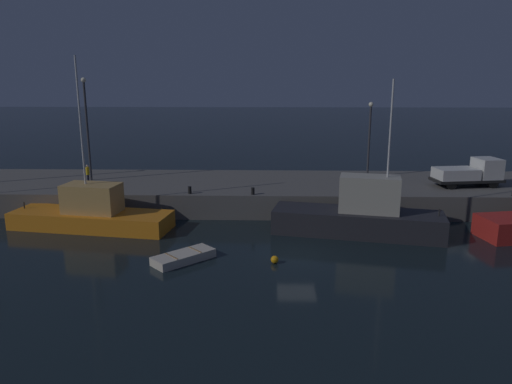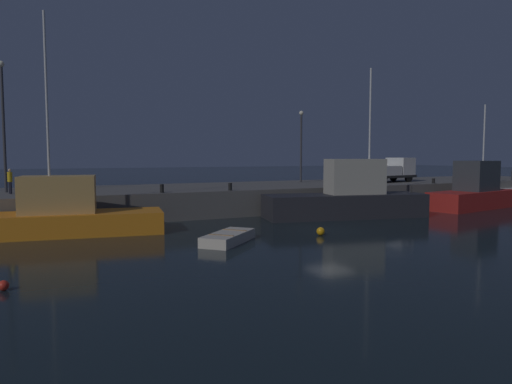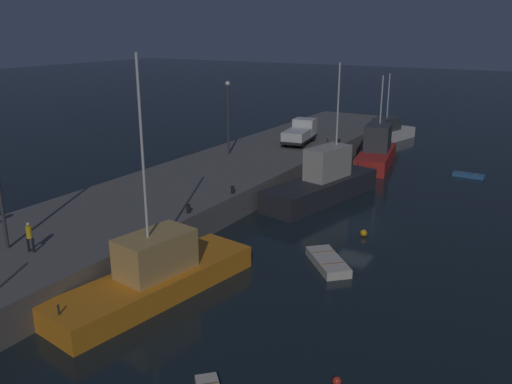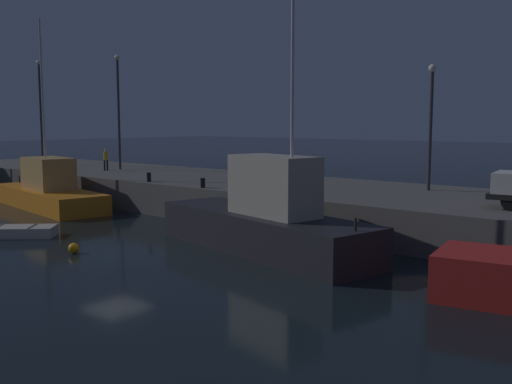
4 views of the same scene
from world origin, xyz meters
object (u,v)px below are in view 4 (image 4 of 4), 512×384
(bollard_east, at_px, (203,183))
(mooring_buoy_near, at_px, (74,248))
(dinghy_red_small, at_px, (15,232))
(lamp_post_central, at_px, (431,116))
(fishing_boat_orange, at_px, (266,221))
(lamp_post_west, at_px, (40,105))
(lamp_post_east, at_px, (118,104))
(dockworker, at_px, (106,158))
(bollard_central, at_px, (149,177))
(fishing_boat_white, at_px, (48,191))

(bollard_east, bearing_deg, mooring_buoy_near, -80.30)
(dinghy_red_small, height_order, lamp_post_central, lamp_post_central)
(fishing_boat_orange, bearing_deg, lamp_post_central, 76.42)
(dinghy_red_small, xyz_separation_m, lamp_post_west, (-20.28, 13.13, 7.09))
(lamp_post_west, distance_m, lamp_post_central, 35.14)
(mooring_buoy_near, distance_m, lamp_post_east, 23.47)
(mooring_buoy_near, xyz_separation_m, lamp_post_west, (-25.97, 13.35, 7.11))
(dinghy_red_small, height_order, lamp_post_east, lamp_post_east)
(lamp_post_east, xyz_separation_m, lamp_post_central, (25.64, 2.10, -1.14))
(bollard_east, bearing_deg, fishing_boat_orange, -25.66)
(dinghy_red_small, bearing_deg, dockworker, 129.16)
(fishing_boat_orange, bearing_deg, dinghy_red_small, -154.71)
(mooring_buoy_near, height_order, bollard_east, bollard_east)
(dockworker, xyz_separation_m, bollard_central, (9.58, -3.48, -0.68))
(lamp_post_west, xyz_separation_m, dockworker, (9.61, -0.03, -4.35))
(fishing_boat_orange, bearing_deg, bollard_east, 154.34)
(mooring_buoy_near, relative_size, bollard_central, 0.80)
(fishing_boat_white, xyz_separation_m, bollard_east, (12.14, 2.89, 1.16))
(fishing_boat_orange, relative_size, lamp_post_central, 1.80)
(mooring_buoy_near, bearing_deg, dinghy_red_small, 177.76)
(bollard_central, bearing_deg, bollard_east, -1.95)
(dockworker, bearing_deg, lamp_post_east, 101.33)
(fishing_boat_white, height_order, dinghy_red_small, fishing_boat_white)
(dockworker, bearing_deg, bollard_central, -19.95)
(lamp_post_east, relative_size, bollard_central, 15.26)
(mooring_buoy_near, distance_m, lamp_post_west, 30.05)
(fishing_boat_orange, height_order, mooring_buoy_near, fishing_boat_orange)
(lamp_post_west, distance_m, dockworker, 10.55)
(fishing_boat_white, relative_size, lamp_post_east, 1.39)
(lamp_post_central, bearing_deg, bollard_central, -155.50)
(fishing_boat_white, xyz_separation_m, dockworker, (-2.57, 6.54, 1.86))
(mooring_buoy_near, distance_m, lamp_post_central, 20.13)
(lamp_post_central, relative_size, dockworker, 4.06)
(lamp_post_central, bearing_deg, mooring_buoy_near, -117.75)
(mooring_buoy_near, height_order, lamp_post_central, lamp_post_central)
(bollard_central, xyz_separation_m, bollard_east, (5.13, -0.17, -0.02))
(fishing_boat_white, relative_size, lamp_post_west, 1.37)
(dinghy_red_small, bearing_deg, lamp_post_west, 147.07)
(lamp_post_west, bearing_deg, dockworker, -0.17)
(lamp_post_east, xyz_separation_m, dockworker, (0.32, -1.60, -4.30))
(fishing_boat_white, distance_m, lamp_post_west, 15.16)
(mooring_buoy_near, relative_size, bollard_east, 0.84)
(fishing_boat_orange, bearing_deg, dockworker, 161.76)
(dinghy_red_small, xyz_separation_m, lamp_post_east, (-10.99, 14.70, 7.04))
(lamp_post_west, height_order, bollard_east, lamp_post_west)
(dinghy_red_small, distance_m, bollard_central, 9.90)
(lamp_post_west, bearing_deg, mooring_buoy_near, -27.22)
(bollard_central, height_order, bollard_east, bollard_central)
(fishing_boat_orange, distance_m, bollard_central, 13.67)
(fishing_boat_white, relative_size, bollard_east, 22.34)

